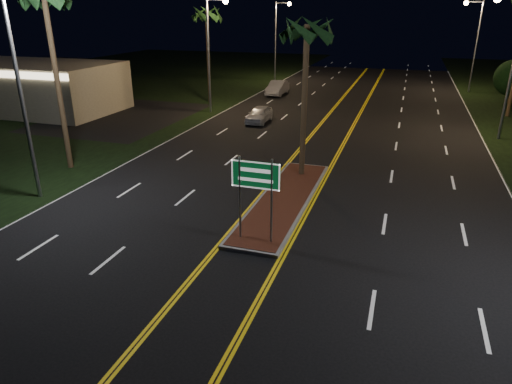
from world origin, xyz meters
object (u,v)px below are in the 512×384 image
at_px(streetlight_left_mid, 213,43).
at_px(streetlight_left_near, 24,73).
at_px(median_island, 284,200).
at_px(commercial_building, 30,87).
at_px(highway_sign, 256,183).
at_px(streetlight_right_mid, 509,52).
at_px(streetlight_left_far, 279,32).
at_px(streetlight_right_far, 474,36).
at_px(palm_left_far, 207,14).
at_px(palm_median, 307,29).
at_px(car_far, 277,87).
at_px(car_near, 259,113).

bearing_deg(streetlight_left_mid, streetlight_left_near, -90.00).
xyz_separation_m(median_island, commercial_building, (-26.00, 12.99, 1.92)).
relative_size(highway_sign, streetlight_right_mid, 0.36).
bearing_deg(streetlight_left_far, highway_sign, -75.56).
relative_size(streetlight_right_far, palm_left_far, 1.02).
xyz_separation_m(highway_sign, streetlight_left_mid, (-10.61, 21.20, 3.25)).
distance_m(streetlight_left_far, streetlight_right_mid, 30.57).
xyz_separation_m(palm_median, palm_left_far, (-12.80, 17.50, 0.47)).
distance_m(commercial_building, streetlight_left_mid, 16.31).
bearing_deg(streetlight_right_mid, highway_sign, -118.93).
bearing_deg(streetlight_right_far, streetlight_left_far, 174.62).
relative_size(palm_median, palm_left_far, 0.94).
distance_m(commercial_building, streetlight_right_far, 42.88).
bearing_deg(streetlight_right_mid, streetlight_right_far, 90.00).
relative_size(highway_sign, palm_median, 0.39).
bearing_deg(car_far, streetlight_right_mid, -32.48).
bearing_deg(streetlight_left_mid, palm_median, -51.83).
distance_m(commercial_building, car_far, 22.90).
relative_size(streetlight_right_mid, car_far, 1.85).
relative_size(median_island, streetlight_right_far, 1.14).
relative_size(streetlight_left_mid, streetlight_right_far, 1.00).
height_order(streetlight_left_near, streetlight_right_far, same).
bearing_deg(palm_median, streetlight_left_far, 107.58).
xyz_separation_m(commercial_building, streetlight_right_far, (36.61, 22.01, 3.65)).
bearing_deg(streetlight_right_mid, median_island, -125.28).
bearing_deg(streetlight_right_mid, car_near, -178.73).
distance_m(streetlight_left_near, palm_left_far, 24.19).
height_order(median_island, streetlight_left_mid, streetlight_left_mid).
distance_m(streetlight_left_near, streetlight_right_far, 43.53).
height_order(streetlight_left_far, streetlight_right_mid, same).
bearing_deg(streetlight_right_far, palm_left_far, -149.12).
bearing_deg(streetlight_left_near, car_far, 84.74).
height_order(streetlight_left_far, car_far, streetlight_left_far).
bearing_deg(palm_left_far, streetlight_left_far, 82.22).
bearing_deg(streetlight_left_mid, highway_sign, -63.41).
bearing_deg(palm_left_far, streetlight_right_mid, -14.37).
distance_m(streetlight_right_far, car_near, 26.67).
xyz_separation_m(highway_sign, palm_left_far, (-12.80, 25.20, 5.34)).
xyz_separation_m(streetlight_right_far, palm_median, (-10.61, -31.50, 1.62)).
relative_size(median_island, streetlight_left_far, 1.14).
xyz_separation_m(streetlight_left_near, streetlight_right_far, (21.23, 38.00, 0.00)).
bearing_deg(median_island, palm_left_far, 121.36).
distance_m(streetlight_right_mid, palm_left_far, 24.26).
relative_size(streetlight_right_mid, car_near, 2.11).
xyz_separation_m(streetlight_right_mid, car_far, (-18.47, 11.91, -4.85)).
height_order(highway_sign, commercial_building, commercial_building).
height_order(median_island, streetlight_right_mid, streetlight_right_mid).
relative_size(streetlight_left_mid, palm_median, 1.08).
bearing_deg(car_far, palm_left_far, -129.59).
distance_m(streetlight_left_near, palm_median, 12.55).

